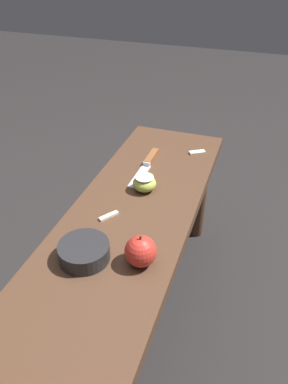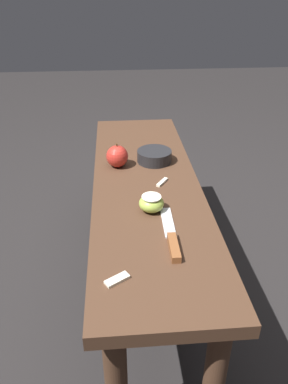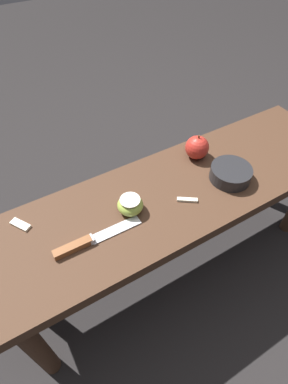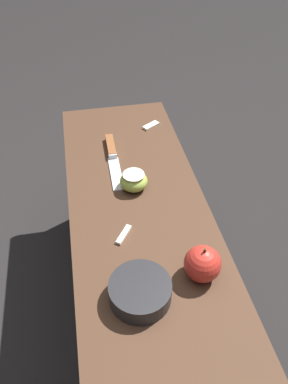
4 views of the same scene
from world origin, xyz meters
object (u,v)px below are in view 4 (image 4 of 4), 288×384
(apple_whole, at_px, (202,264))
(bowl, at_px, (140,291))
(knife, at_px, (112,153))
(wooden_bench, at_px, (146,256))
(apple_cut, at_px, (133,181))

(apple_whole, xyz_separation_m, bowl, (0.03, -0.14, -0.02))
(knife, height_order, apple_whole, apple_whole)
(knife, distance_m, apple_whole, 0.50)
(apple_whole, bearing_deg, bowl, -78.24)
(wooden_bench, bearing_deg, apple_whole, 36.43)
(knife, distance_m, apple_cut, 0.17)
(apple_whole, xyz_separation_m, apple_cut, (-0.32, -0.10, -0.02))
(apple_cut, xyz_separation_m, bowl, (0.35, -0.04, -0.00))
(wooden_bench, distance_m, apple_cut, 0.21)
(knife, relative_size, apple_cut, 3.33)
(apple_cut, bearing_deg, knife, -166.89)
(apple_cut, distance_m, bowl, 0.35)
(wooden_bench, xyz_separation_m, apple_whole, (0.13, 0.10, 0.12))
(knife, bearing_deg, bowl, 0.15)
(knife, relative_size, apple_whole, 2.76)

